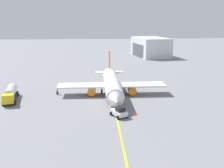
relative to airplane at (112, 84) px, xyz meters
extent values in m
plane|color=slate|center=(0.46, -0.01, -2.78)|extent=(400.00, 400.00, 0.00)
cylinder|color=white|center=(0.46, -0.01, 0.18)|extent=(23.89, 4.51, 3.91)
cube|color=orange|center=(0.46, -0.01, -0.90)|extent=(22.55, 3.77, 1.10)
cone|color=white|center=(13.68, -0.34, 0.18)|extent=(3.40, 3.84, 3.76)
cone|color=white|center=(-13.42, 0.34, 0.57)|extent=(4.71, 3.44, 3.33)
cube|color=orange|center=(-12.76, 0.32, 4.54)|extent=(3.21, 0.44, 5.20)
cube|color=white|center=(-12.76, 0.32, 0.58)|extent=(2.61, 8.46, 0.24)
cube|color=white|center=(-0.54, 0.01, -0.31)|extent=(5.49, 27.83, 0.36)
cylinder|color=orange|center=(0.39, 5.19, -1.56)|extent=(3.25, 2.18, 2.10)
cylinder|color=orange|center=(0.13, -5.20, -1.56)|extent=(3.25, 2.18, 2.10)
cylinder|color=#4C4C51|center=(10.37, -0.26, -1.61)|extent=(0.24, 0.24, 1.23)
cylinder|color=black|center=(10.37, -0.26, -2.23)|extent=(1.11, 0.43, 1.10)
cylinder|color=#4C4C51|center=(-1.48, 2.64, -1.61)|extent=(0.24, 0.24, 1.23)
cylinder|color=black|center=(-1.48, 2.64, -2.23)|extent=(1.11, 0.43, 1.10)
cylinder|color=#4C4C51|center=(-1.61, -2.56, -1.61)|extent=(0.24, 0.24, 1.23)
cylinder|color=black|center=(-1.61, -2.56, -2.23)|extent=(1.11, 0.43, 1.10)
cube|color=#2D2D33|center=(2.00, -24.76, -2.08)|extent=(10.37, 4.16, 0.30)
cube|color=yellow|center=(6.59, -23.98, -1.13)|extent=(2.37, 2.70, 2.00)
cube|color=black|center=(7.47, -23.83, -0.73)|extent=(0.49, 2.00, 0.90)
cylinder|color=silver|center=(1.41, -24.86, -0.78)|extent=(7.58, 3.49, 2.30)
cylinder|color=black|center=(5.98, -22.82, -2.23)|extent=(1.14, 0.53, 1.10)
cylinder|color=black|center=(6.40, -25.28, -2.23)|extent=(1.14, 0.53, 1.10)
cylinder|color=black|center=(-0.72, -23.96, -2.23)|extent=(1.14, 0.53, 1.10)
cylinder|color=black|center=(-0.30, -26.42, -2.23)|extent=(1.14, 0.53, 1.10)
cube|color=silver|center=(15.17, 0.09, -1.93)|extent=(4.12, 3.42, 0.90)
cube|color=black|center=(15.62, 0.32, -1.03)|extent=(1.97, 2.06, 0.90)
cylinder|color=black|center=(14.47, -1.39, -2.38)|extent=(0.85, 0.63, 0.80)
cylinder|color=black|center=(13.56, 0.39, -2.38)|extent=(0.85, 0.63, 0.80)
cylinder|color=black|center=(16.79, -0.21, -2.38)|extent=(0.85, 0.63, 0.80)
cylinder|color=black|center=(15.88, 1.57, -2.38)|extent=(0.85, 0.63, 0.80)
cube|color=navy|center=(-1.49, -14.09, -2.35)|extent=(0.54, 0.49, 0.85)
cube|color=yellow|center=(-1.49, -14.09, -1.63)|extent=(0.63, 0.56, 0.60)
sphere|color=tan|center=(-1.49, -14.09, -1.19)|extent=(0.24, 0.24, 0.24)
cone|color=#F2590F|center=(14.79, 3.42, -2.46)|extent=(0.57, 0.57, 0.63)
cube|color=silver|center=(-69.60, 26.61, 2.14)|extent=(25.28, 17.70, 9.84)
cube|color=#4C515B|center=(-68.48, 19.52, 0.67)|extent=(16.17, 2.69, 6.49)
cube|color=yellow|center=(0.46, -0.01, -2.77)|extent=(76.71, 2.22, 0.01)
camera|label=1|loc=(62.09, -5.37, 16.00)|focal=40.25mm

